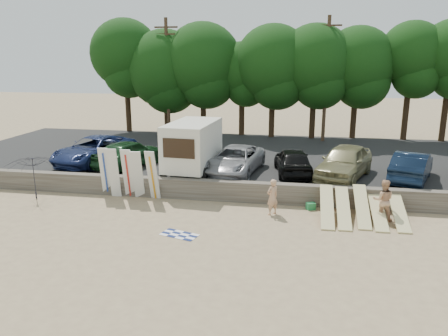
{
  "coord_description": "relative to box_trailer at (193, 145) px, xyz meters",
  "views": [
    {
      "loc": [
        0.27,
        -17.17,
        6.96
      ],
      "look_at": [
        -3.27,
        3.0,
        1.65
      ],
      "focal_mm": 35.0,
      "sensor_mm": 36.0,
      "label": 1
    }
  ],
  "objects": [
    {
      "name": "car_3",
      "position": [
        5.39,
        0.62,
        -0.83
      ],
      "size": [
        2.36,
        4.51,
        1.46
      ],
      "primitive_type": "imported",
      "rotation": [
        0.0,
        0.0,
        3.29
      ],
      "color": "black",
      "rests_on": "parking_lot"
    },
    {
      "name": "surfboard_upright_1",
      "position": [
        -3.32,
        -2.89,
        -0.98
      ],
      "size": [
        0.54,
        0.57,
        2.57
      ],
      "primitive_type": "cube",
      "rotation": [
        0.18,
        0.0,
        0.09
      ],
      "color": "silver",
      "rests_on": "ground"
    },
    {
      "name": "surfboard_low_3",
      "position": [
        9.16,
        -3.83,
        -1.84
      ],
      "size": [
        0.56,
        2.92,
        0.84
      ],
      "primitive_type": "cube",
      "rotation": [
        0.26,
        0.0,
        0.0
      ],
      "color": "#D6C987",
      "rests_on": "ground"
    },
    {
      "name": "surfboard_upright_3",
      "position": [
        -2.07,
        -2.9,
        -1.01
      ],
      "size": [
        0.62,
        0.86,
        2.51
      ],
      "primitive_type": "cube",
      "rotation": [
        0.29,
        0.0,
        0.15
      ],
      "color": "silver",
      "rests_on": "ground"
    },
    {
      "name": "car_4",
      "position": [
        8.05,
        0.35,
        -0.7
      ],
      "size": [
        3.7,
        5.46,
        1.73
      ],
      "primitive_type": "imported",
      "rotation": [
        0.0,
        0.0,
        -0.36
      ],
      "color": "#868055",
      "rests_on": "parking_lot"
    },
    {
      "name": "gear_bag",
      "position": [
        7.82,
        -3.05,
        -2.15
      ],
      "size": [
        0.33,
        0.28,
        0.22
      ],
      "primitive_type": "cube",
      "rotation": [
        0.0,
        0.0,
        -0.12
      ],
      "color": "orange",
      "rests_on": "ground"
    },
    {
      "name": "car_1",
      "position": [
        -3.95,
        0.62,
        -0.76
      ],
      "size": [
        3.27,
        5.04,
        1.6
      ],
      "primitive_type": "imported",
      "rotation": [
        0.0,
        0.0,
        2.82
      ],
      "color": "#133519",
      "rests_on": "parking_lot"
    },
    {
      "name": "treeline",
      "position": [
        3.31,
        12.04,
        4.15
      ],
      "size": [
        32.78,
        6.63,
        9.2
      ],
      "color": "#382616",
      "rests_on": "parking_lot"
    },
    {
      "name": "surfboard_low_0",
      "position": [
        6.99,
        -4.01,
        -1.7
      ],
      "size": [
        0.56,
        2.83,
        1.14
      ],
      "primitive_type": "cube",
      "rotation": [
        0.37,
        0.0,
        0.0
      ],
      "color": "#D6C987",
      "rests_on": "ground"
    },
    {
      "name": "beach_towel",
      "position": [
        1.12,
        -6.86,
        -2.26
      ],
      "size": [
        1.87,
        1.87,
        0.0
      ],
      "primitive_type": "plane",
      "rotation": [
        0.0,
        0.0,
        -0.3
      ],
      "color": "white",
      "rests_on": "ground"
    },
    {
      "name": "box_trailer",
      "position": [
        0.0,
        0.0,
        0.0
      ],
      "size": [
        2.76,
        4.55,
        2.79
      ],
      "rotation": [
        0.0,
        0.0,
        -0.07
      ],
      "color": "silver",
      "rests_on": "parking_lot"
    },
    {
      "name": "surfboard_low_1",
      "position": [
        7.68,
        -3.97,
        -1.73
      ],
      "size": [
        0.56,
        2.85,
        1.07
      ],
      "primitive_type": "cube",
      "rotation": [
        0.34,
        0.0,
        0.0
      ],
      "color": "#D6C987",
      "rests_on": "ground"
    },
    {
      "name": "beach_umbrella",
      "position": [
        -7.15,
        -3.79,
        -1.16
      ],
      "size": [
        3.06,
        3.09,
        2.2
      ],
      "primitive_type": "imported",
      "rotation": [
        0.0,
        0.0,
        5.96
      ],
      "color": "black",
      "rests_on": "ground"
    },
    {
      "name": "car_2",
      "position": [
        2.28,
        0.4,
        -0.85
      ],
      "size": [
        3.1,
        5.43,
        1.43
      ],
      "primitive_type": "imported",
      "rotation": [
        0.0,
        0.0,
        -0.15
      ],
      "color": "gray",
      "rests_on": "parking_lot"
    },
    {
      "name": "surfboard_upright_4",
      "position": [
        -1.31,
        -2.89,
        -1.0
      ],
      "size": [
        0.55,
        0.73,
        2.54
      ],
      "primitive_type": "cube",
      "rotation": [
        0.25,
        0.0,
        -0.07
      ],
      "color": "silver",
      "rests_on": "ground"
    },
    {
      "name": "surfboard_upright_0",
      "position": [
        -3.84,
        -2.73,
        -0.98
      ],
      "size": [
        0.58,
        0.63,
        2.56
      ],
      "primitive_type": "cube",
      "rotation": [
        0.19,
        0.0,
        0.15
      ],
      "color": "silver",
      "rests_on": "ground"
    },
    {
      "name": "surfboard_low_2",
      "position": [
        8.5,
        -3.74,
        -1.69
      ],
      "size": [
        0.56,
        2.82,
        1.15
      ],
      "primitive_type": "cube",
      "rotation": [
        0.37,
        0.0,
        0.0
      ],
      "color": "#D6C987",
      "rests_on": "ground"
    },
    {
      "name": "cooler",
      "position": [
        6.34,
        -2.94,
        -2.1
      ],
      "size": [
        0.47,
        0.42,
        0.32
      ],
      "primitive_type": "cube",
      "rotation": [
        0.0,
        0.0,
        0.4
      ],
      "color": "#268B4C",
      "rests_on": "ground"
    },
    {
      "name": "beachgoer_b",
      "position": [
        9.35,
        -3.78,
        -1.35
      ],
      "size": [
        0.92,
        0.74,
        1.82
      ],
      "primitive_type": "imported",
      "rotation": [
        0.0,
        0.0,
        3.09
      ],
      "color": "tan",
      "rests_on": "ground"
    },
    {
      "name": "surfboard_low_4",
      "position": [
        10.03,
        -3.78,
        -1.8
      ],
      "size": [
        0.56,
        2.9,
        0.92
      ],
      "primitive_type": "cube",
      "rotation": [
        0.29,
        0.0,
        0.0
      ],
      "color": "#D6C987",
      "rests_on": "ground"
    },
    {
      "name": "seawall",
      "position": [
        5.41,
        -2.34,
        -1.76
      ],
      "size": [
        44.0,
        0.5,
        1.0
      ],
      "primitive_type": "cube",
      "color": "#6B6356",
      "rests_on": "ground"
    },
    {
      "name": "car_0",
      "position": [
        -6.28,
        1.12,
        -0.77
      ],
      "size": [
        3.99,
        6.18,
        1.58
      ],
      "primitive_type": "imported",
      "rotation": [
        0.0,
        0.0,
        -0.26
      ],
      "color": "#16214E",
      "rests_on": "parking_lot"
    },
    {
      "name": "utility_poles",
      "position": [
        7.41,
        10.66,
        3.16
      ],
      "size": [
        25.8,
        0.26,
        9.0
      ],
      "color": "#473321",
      "rests_on": "parking_lot"
    },
    {
      "name": "ground",
      "position": [
        5.41,
        -5.34,
        -2.26
      ],
      "size": [
        120.0,
        120.0,
        0.0
      ],
      "primitive_type": "plane",
      "color": "tan",
      "rests_on": "ground"
    },
    {
      "name": "surfboard_upright_2",
      "position": [
        -2.62,
        -2.8,
        -0.99
      ],
      "size": [
        0.56,
        0.69,
        2.55
      ],
      "primitive_type": "cube",
      "rotation": [
        0.23,
        0.0,
        0.1
      ],
      "color": "silver",
      "rests_on": "ground"
    },
    {
      "name": "car_5",
      "position": [
        11.37,
        0.36,
        -0.81
      ],
      "size": [
        3.09,
        4.87,
        1.51
      ],
      "primitive_type": "imported",
      "rotation": [
        0.0,
        0.0,
        2.79
      ],
      "color": "black",
      "rests_on": "parking_lot"
    },
    {
      "name": "parking_lot",
      "position": [
        5.41,
        5.16,
        -1.91
      ],
      "size": [
        44.0,
        14.5,
        0.7
      ],
      "primitive_type": "cube",
      "color": "#282828",
      "rests_on": "ground"
    },
    {
      "name": "beachgoer_a",
      "position": [
        4.6,
        -3.9,
        -1.44
      ],
      "size": [
        0.71,
        0.7,
        1.65
      ],
      "primitive_type": "imported",
      "rotation": [
        0.0,
        0.0,
        3.9
      ],
      "color": "tan",
      "rests_on": "ground"
    }
  ]
}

